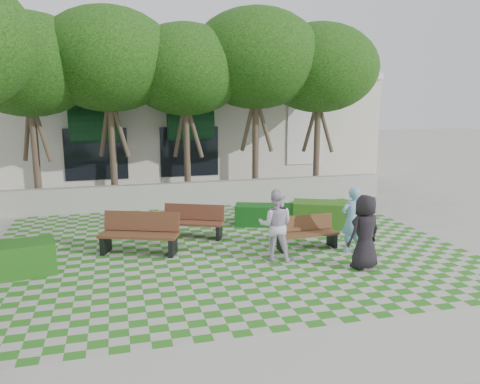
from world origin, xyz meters
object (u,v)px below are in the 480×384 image
object	(u,v)px
bench_east	(306,233)
hedge_east	(329,214)
bench_mid	(193,222)
hedge_midright	(265,215)
hedge_west	(4,261)
person_white	(276,225)
person_dark	(365,232)
bench_west	(140,234)
person_blue	(352,220)

from	to	relation	value
bench_east	hedge_east	bearing A→B (deg)	47.59
bench_mid	hedge_midright	size ratio (longest dim) A/B	1.00
hedge_midright	hedge_west	world-z (taller)	hedge_west
person_white	bench_east	bearing A→B (deg)	-125.32
bench_east	hedge_east	distance (m)	2.37
hedge_west	person_dark	distance (m)	8.13
person_dark	person_white	bearing A→B (deg)	-45.39
bench_east	bench_mid	world-z (taller)	bench_mid
hedge_west	bench_west	bearing A→B (deg)	16.79
bench_mid	hedge_midright	distance (m)	2.50
hedge_west	person_blue	size ratio (longest dim) A/B	1.24
hedge_midright	bench_mid	bearing A→B (deg)	-163.48
hedge_midright	person_blue	size ratio (longest dim) A/B	1.08
person_white	hedge_midright	bearing A→B (deg)	-80.69
hedge_east	hedge_west	size ratio (longest dim) A/B	1.05
bench_mid	hedge_east	size ratio (longest dim) A/B	0.83
hedge_west	person_dark	size ratio (longest dim) A/B	1.21
bench_east	bench_west	distance (m)	4.33
bench_mid	person_blue	world-z (taller)	person_blue
hedge_east	hedge_midright	xyz separation A→B (m)	(-1.87, 0.70, -0.07)
hedge_midright	hedge_west	distance (m)	7.42
hedge_east	bench_west	bearing A→B (deg)	-169.63
bench_mid	hedge_west	size ratio (longest dim) A/B	0.87
bench_west	hedge_east	xyz separation A→B (m)	(5.80, 1.06, -0.12)
bench_east	hedge_west	distance (m)	7.26
bench_east	person_dark	xyz separation A→B (m)	(0.70, -1.75, 0.46)
bench_east	bench_mid	xyz separation A→B (m)	(-2.73, 1.79, 0.03)
person_blue	hedge_midright	bearing A→B (deg)	-74.44
hedge_east	person_blue	distance (m)	2.50
hedge_west	person_blue	distance (m)	8.27
bench_west	person_blue	world-z (taller)	person_blue
bench_east	person_blue	bearing A→B (deg)	-32.72
hedge_east	hedge_midright	distance (m)	2.00
hedge_east	hedge_west	bearing A→B (deg)	-167.41
person_blue	person_white	bearing A→B (deg)	-4.99
hedge_east	hedge_midright	world-z (taller)	hedge_east
hedge_west	person_blue	bearing A→B (deg)	-2.97
hedge_midright	person_blue	bearing A→B (deg)	-66.88
bench_mid	bench_west	distance (m)	1.87
person_blue	person_white	distance (m)	2.09
bench_mid	bench_west	size ratio (longest dim) A/B	0.88
person_dark	person_blue	bearing A→B (deg)	-118.92
hedge_east	person_blue	size ratio (longest dim) A/B	1.30
person_blue	bench_east	bearing A→B (deg)	-38.29
hedge_east	hedge_west	xyz separation A→B (m)	(-8.79, -1.96, -0.02)
bench_west	hedge_east	size ratio (longest dim) A/B	0.94
person_blue	person_dark	size ratio (longest dim) A/B	0.98
bench_mid	hedge_midright	world-z (taller)	bench_mid
hedge_west	person_dark	bearing A→B (deg)	-11.30
person_dark	person_white	size ratio (longest dim) A/B	0.98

